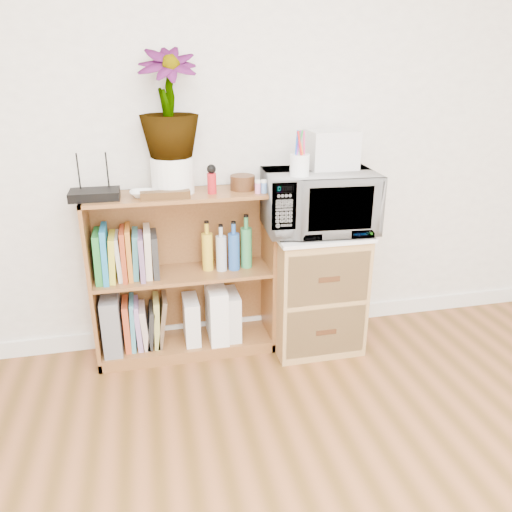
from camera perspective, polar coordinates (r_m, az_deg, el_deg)
name	(u,v)px	position (r m, az deg, el deg)	size (l,w,h in m)	color
skirting_board	(241,324)	(3.18, -1.74, -7.81)	(4.00, 0.02, 0.10)	white
bookshelf	(184,276)	(2.83, -8.26, -2.29)	(1.00, 0.30, 0.95)	brown
wicker_unit	(314,289)	(2.95, 6.66, -3.81)	(0.50, 0.45, 0.70)	#9E7542
microwave	(319,201)	(2.76, 7.19, 6.21)	(0.59, 0.40, 0.33)	white
pen_cup	(300,165)	(2.60, 5.01, 10.30)	(0.10, 0.10, 0.11)	white
small_appliance	(331,149)	(2.81, 8.60, 11.96)	(0.26, 0.22, 0.20)	silver
router	(95,195)	(2.66, -17.95, 6.70)	(0.25, 0.17, 0.04)	black
white_bowl	(143,194)	(2.64, -12.84, 6.95)	(0.13, 0.13, 0.03)	white
plant_pot	(173,175)	(2.67, -9.51, 9.10)	(0.22, 0.22, 0.19)	white
potted_plant	(168,104)	(2.62, -10.00, 16.78)	(0.30, 0.30, 0.53)	#3D712D
trinket_box	(165,195)	(2.57, -10.33, 6.87)	(0.25, 0.06, 0.04)	#35210E
kokeshi_doll	(212,183)	(2.64, -5.07, 8.27)	(0.05, 0.05, 0.11)	#B3161D
wooden_bowl	(243,182)	(2.72, -1.55, 8.40)	(0.13, 0.13, 0.08)	#3C2410
paint_jars	(264,187)	(2.65, 0.90, 7.87)	(0.12, 0.04, 0.06)	pink
file_box	(112,322)	(2.94, -16.13, -7.24)	(0.10, 0.26, 0.33)	slate
magazine_holder_left	(191,319)	(2.94, -7.40, -7.19)	(0.08, 0.21, 0.27)	silver
magazine_holder_mid	(217,312)	(2.94, -4.53, -6.39)	(0.10, 0.26, 0.33)	white
magazine_holder_right	(231,314)	(2.96, -2.90, -6.65)	(0.09, 0.22, 0.28)	silver
cookbooks	(126,254)	(2.77, -14.61, 0.19)	(0.33, 0.20, 0.30)	#228133
liquor_bottles	(228,245)	(2.80, -3.21, 1.23)	(0.28, 0.06, 0.30)	gold
lower_books	(144,323)	(2.94, -12.65, -7.48)	(0.25, 0.19, 0.29)	#BA4420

